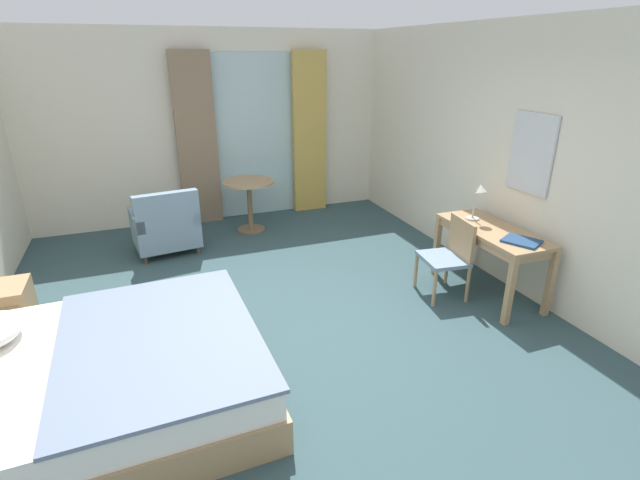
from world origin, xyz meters
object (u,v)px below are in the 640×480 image
Objects in this scene: desk_chair at (450,253)px; desk_lamp at (479,195)px; armchair_by_window at (166,227)px; round_cafe_table at (249,194)px; nightstand at (1,314)px; writing_desk at (492,238)px; closed_book at (522,241)px; bed at (103,377)px.

desk_chair is 1.92× the size of desk_lamp.
armchair_by_window is 1.27m from round_cafe_table.
nightstand is 3.36m from round_cafe_table.
writing_desk is 1.47× the size of armchair_by_window.
closed_book is 4.19m from armchair_by_window.
armchair_by_window is at bearing 77.42° from bed.
desk_lamp is (3.73, 0.73, 0.75)m from bed.
desk_chair reaches higher than nightstand.
desk_lamp reaches higher than writing_desk.
round_cafe_table is (1.82, 3.25, 0.28)m from bed.
armchair_by_window is (-2.71, 2.24, -0.13)m from desk_chair.
armchair_by_window is at bearing 45.73° from nightstand.
bed is at bearing -55.28° from nightstand.
nightstand is at bearing 173.23° from desk_lamp.
nightstand is at bearing -144.08° from round_cafe_table.
desk_lamp is 3.19m from round_cafe_table.
writing_desk is 0.46m from desk_chair.
desk_chair is at bearing -161.35° from desk_lamp.
desk_chair is (3.34, 0.60, 0.20)m from bed.
bed is 3.78m from closed_book.
writing_desk is 1.50× the size of desk_chair.
writing_desk reaches higher than nightstand.
writing_desk is at bearing 62.57° from closed_book.
desk_lamp is at bearing 94.60° from writing_desk.
desk_chair is 0.68m from desk_lamp.
bed is at bearing -172.79° from writing_desk.
writing_desk is at bearing -85.40° from desk_lamp.
desk_lamp is (-0.02, 0.26, 0.39)m from writing_desk.
armchair_by_window reaches higher than round_cafe_table.
bed reaches higher than desk_chair.
writing_desk is 0.47m from desk_lamp.
round_cafe_table is (-1.91, 2.51, -0.47)m from desk_lamp.
desk_lamp is 0.51× the size of armchair_by_window.
bed is at bearing -168.86° from desk_lamp.
bed is 4.19× the size of nightstand.
nightstand is at bearing -134.27° from armchair_by_window.
nightstand is at bearing 137.82° from closed_book.
bed reaches higher than armchair_by_window.
armchair_by_window is (-3.12, 2.37, -0.29)m from writing_desk.
closed_book reaches higher than writing_desk.
desk_chair is 2.59× the size of closed_book.
round_cafe_table is (-1.93, 3.16, -0.19)m from closed_book.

